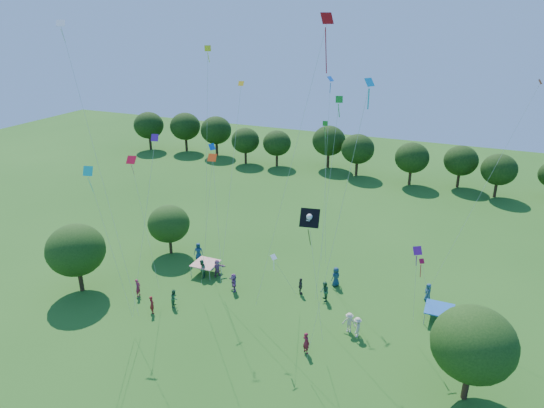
% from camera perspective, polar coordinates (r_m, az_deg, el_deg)
% --- Properties ---
extents(near_tree_west, '(4.97, 4.97, 6.22)m').
position_cam_1_polar(near_tree_west, '(44.88, -22.09, -5.04)').
color(near_tree_west, '#422B19').
rests_on(near_tree_west, ground).
extents(near_tree_north, '(4.16, 4.16, 5.13)m').
position_cam_1_polar(near_tree_north, '(49.44, -12.05, -2.28)').
color(near_tree_north, '#422B19').
rests_on(near_tree_north, ground).
extents(near_tree_east, '(5.15, 5.15, 6.49)m').
position_cam_1_polar(near_tree_east, '(33.00, 22.63, -14.97)').
color(near_tree_east, '#422B19').
rests_on(near_tree_east, ground).
extents(treeline, '(88.01, 8.77, 6.77)m').
position_cam_1_polar(treeline, '(72.86, 11.65, 6.26)').
color(treeline, '#422B19').
rests_on(treeline, ground).
extents(tent_red_stripe, '(2.20, 2.20, 1.10)m').
position_cam_1_polar(tent_red_stripe, '(46.06, -7.83, -6.94)').
color(tent_red_stripe, red).
rests_on(tent_red_stripe, ground).
extents(tent_blue, '(2.20, 2.20, 1.10)m').
position_cam_1_polar(tent_blue, '(41.44, 19.11, -11.60)').
color(tent_blue, '#1953A7').
rests_on(tent_blue, ground).
extents(crowd_person_0, '(1.00, 0.79, 1.79)m').
position_cam_1_polar(crowd_person_0, '(48.63, -8.65, -5.54)').
color(crowd_person_0, navy).
rests_on(crowd_person_0, ground).
extents(crowd_person_1, '(0.68, 0.66, 1.54)m').
position_cam_1_polar(crowd_person_1, '(41.43, -13.94, -11.41)').
color(crowd_person_1, maroon).
rests_on(crowd_person_1, ground).
extents(crowd_person_2, '(0.59, 0.85, 1.56)m').
position_cam_1_polar(crowd_person_2, '(41.87, -11.41, -10.77)').
color(crowd_person_2, '#2B653A').
rests_on(crowd_person_2, ground).
extents(crowd_person_3, '(0.54, 1.10, 1.65)m').
position_cam_1_polar(crowd_person_3, '(38.20, 10.00, -14.08)').
color(crowd_person_3, beige).
rests_on(crowd_person_3, ground).
extents(crowd_person_4, '(0.96, 0.90, 1.55)m').
position_cam_1_polar(crowd_person_4, '(39.95, 21.66, -13.79)').
color(crowd_person_4, '#3D3730').
rests_on(crowd_person_4, ground).
extents(crowd_person_5, '(1.45, 1.53, 1.67)m').
position_cam_1_polar(crowd_person_5, '(43.20, -4.53, -9.17)').
color(crowd_person_5, '#90548E').
rests_on(crowd_person_5, ground).
extents(crowd_person_6, '(0.75, 0.92, 1.64)m').
position_cam_1_polar(crowd_person_6, '(43.75, 17.88, -9.87)').
color(crowd_person_6, navy).
rests_on(crowd_person_6, ground).
extents(crowd_person_7, '(0.51, 0.68, 1.62)m').
position_cam_1_polar(crowd_person_7, '(43.91, -15.49, -9.47)').
color(crowd_person_7, maroon).
rests_on(crowd_person_7, ground).
extents(crowd_person_8, '(0.74, 1.00, 1.80)m').
position_cam_1_polar(crowd_person_8, '(45.44, -8.24, -7.58)').
color(crowd_person_8, '#265A3D').
rests_on(crowd_person_8, ground).
extents(crowd_person_9, '(1.08, 0.50, 1.65)m').
position_cam_1_polar(crowd_person_9, '(38.60, 9.06, -13.60)').
color(crowd_person_9, beige).
rests_on(crowd_person_9, ground).
extents(crowd_person_10, '(0.80, 1.00, 1.55)m').
position_cam_1_polar(crowd_person_10, '(42.70, 3.39, -9.63)').
color(crowd_person_10, '#3D3731').
rests_on(crowd_person_10, ground).
extents(crowd_person_11, '(1.39, 1.57, 1.66)m').
position_cam_1_polar(crowd_person_11, '(45.55, -6.45, -7.50)').
color(crowd_person_11, '#9F5D8B').
rests_on(crowd_person_11, ground).
extents(crowd_person_12, '(0.90, 1.02, 1.83)m').
position_cam_1_polar(crowd_person_12, '(44.13, 7.52, -8.47)').
color(crowd_person_12, '#1B374F').
rests_on(crowd_person_12, ground).
extents(crowd_person_13, '(0.75, 0.67, 1.69)m').
position_cam_1_polar(crowd_person_13, '(36.25, 4.04, -15.95)').
color(crowd_person_13, maroon).
rests_on(crowd_person_13, ground).
extents(crowd_person_14, '(0.79, 1.01, 1.80)m').
position_cam_1_polar(crowd_person_14, '(41.89, 6.18, -10.21)').
color(crowd_person_14, '#245535').
rests_on(crowd_person_14, ground).
extents(crowd_person_15, '(0.72, 1.26, 1.82)m').
position_cam_1_polar(crowd_person_15, '(37.97, 19.03, -15.18)').
color(crowd_person_15, beige).
rests_on(crowd_person_15, ground).
extents(pirate_kite, '(1.78, 0.91, 10.04)m').
position_cam_1_polar(pirate_kite, '(30.75, 4.45, -1.84)').
color(pirate_kite, black).
extents(red_high_kite, '(4.67, 2.77, 21.61)m').
position_cam_1_polar(red_high_kite, '(33.41, 5.00, 14.93)').
color(red_high_kite, red).
extents(small_kite_0, '(1.43, 0.82, 11.52)m').
position_cam_1_polar(small_kite_0, '(38.55, -15.80, 2.92)').
color(small_kite_0, '#BA0A21').
extents(small_kite_1, '(5.71, 3.62, 17.27)m').
position_cam_1_polar(small_kite_1, '(39.35, 24.98, 4.44)').
color(small_kite_1, '#DD490B').
extents(small_kite_2, '(2.18, 1.26, 19.14)m').
position_cam_1_polar(small_kite_2, '(42.07, -7.63, 11.26)').
color(small_kite_2, yellow).
extents(small_kite_3, '(0.91, 2.18, 16.03)m').
position_cam_1_polar(small_kite_3, '(36.26, 7.23, 6.39)').
color(small_kite_3, '#1B9421').
extents(small_kite_4, '(1.97, 2.57, 11.52)m').
position_cam_1_polar(small_kite_4, '(40.64, -6.83, 3.51)').
color(small_kite_4, blue).
extents(small_kite_5, '(2.76, 1.62, 14.07)m').
position_cam_1_polar(small_kite_5, '(34.48, -14.28, 2.11)').
color(small_kite_5, '#641A9F').
extents(small_kite_6, '(0.44, 4.74, 5.85)m').
position_cam_1_polar(small_kite_6, '(35.22, 0.73, -7.33)').
color(small_kite_6, white).
extents(small_kite_7, '(1.28, 1.63, 12.28)m').
position_cam_1_polar(small_kite_7, '(34.47, -20.08, 0.90)').
color(small_kite_7, '#0CBEAF').
extents(small_kite_8, '(1.24, 0.48, 3.80)m').
position_cam_1_polar(small_kite_8, '(39.90, 17.25, -7.21)').
color(small_kite_8, red).
extents(small_kite_9, '(4.09, 3.84, 12.84)m').
position_cam_1_polar(small_kite_9, '(34.28, -7.36, 1.84)').
color(small_kite_9, '#EB3F0C').
extents(small_kite_10, '(0.80, 4.00, 16.50)m').
position_cam_1_polar(small_kite_10, '(39.83, -4.41, 7.00)').
color(small_kite_10, yellow).
extents(small_kite_11, '(0.77, 0.37, 13.25)m').
position_cam_1_polar(small_kite_11, '(41.57, 6.29, 5.08)').
color(small_kite_11, '#21901A').
extents(small_kite_12, '(0.99, 3.18, 16.50)m').
position_cam_1_polar(small_kite_12, '(43.06, 6.64, 9.48)').
color(small_kite_12, blue).
extents(small_kite_13, '(0.71, 0.65, 6.46)m').
position_cam_1_polar(small_kite_13, '(35.62, 16.68, -6.21)').
color(small_kite_13, '#87178E').
extents(small_kite_14, '(3.79, 0.60, 21.18)m').
position_cam_1_polar(small_kite_14, '(35.12, -21.27, 10.24)').
color(small_kite_14, silver).
extents(small_kite_15, '(3.53, 2.32, 18.78)m').
position_cam_1_polar(small_kite_15, '(25.61, 8.89, 2.72)').
color(small_kite_15, '#0EA4D6').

